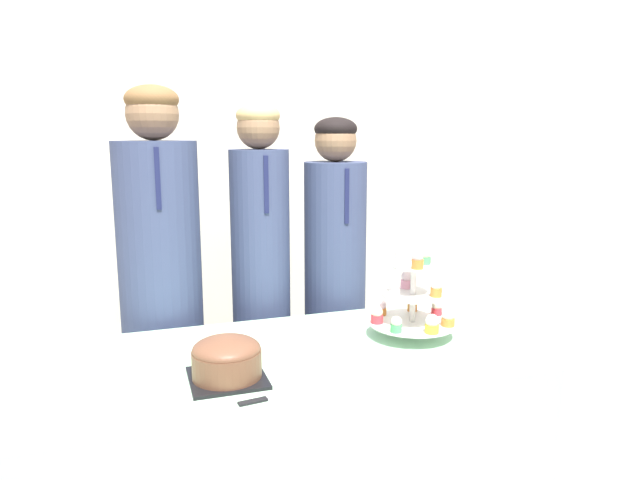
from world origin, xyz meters
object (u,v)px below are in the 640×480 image
at_px(cupcake_stand, 414,301).
at_px(student_2, 335,300).
at_px(round_cake, 227,358).
at_px(student_0, 162,306).
at_px(student_1, 262,300).
at_px(cake_knife, 270,398).

bearing_deg(cupcake_stand, student_2, 98.77).
distance_m(round_cake, cupcake_stand, 0.69).
relative_size(round_cake, student_0, 0.13).
distance_m(round_cake, student_0, 0.73).
xyz_separation_m(cupcake_stand, student_1, (-0.41, 0.56, -0.11)).
bearing_deg(student_0, cake_knife, -75.38).
height_order(cake_knife, student_2, student_2).
bearing_deg(student_0, student_1, -0.00).
bearing_deg(cake_knife, student_1, 70.99).
height_order(student_1, student_2, student_1).
bearing_deg(round_cake, cupcake_stand, 12.92).
height_order(cupcake_stand, student_2, student_2).
xyz_separation_m(student_0, student_1, (0.40, -0.00, -0.01)).
height_order(round_cake, student_1, student_1).
relative_size(cake_knife, student_1, 0.17).
xyz_separation_m(student_1, student_2, (0.33, 0.00, -0.03)).
xyz_separation_m(round_cake, student_0, (-0.14, 0.71, -0.04)).
height_order(student_0, student_1, student_0).
bearing_deg(student_1, cake_knife, -101.21).
relative_size(round_cake, student_2, 0.14).
relative_size(student_0, student_1, 1.04).
relative_size(student_0, student_2, 1.07).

